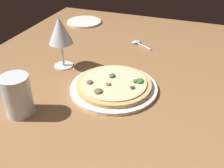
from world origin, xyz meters
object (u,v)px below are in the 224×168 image
object	(u,v)px
wine_glass_far	(60,32)
spoon	(138,43)
pizza_main	(115,86)
side_plate	(84,22)
water_glass	(18,98)

from	to	relation	value
wine_glass_far	spoon	bearing A→B (deg)	-35.49
pizza_main	side_plate	xyz separation A→B (cm)	(50.88, 34.28, -0.74)
water_glass	spoon	xyz separation A→B (cm)	(54.52, -17.50, -4.37)
water_glass	spoon	bearing A→B (deg)	-17.80
pizza_main	spoon	xyz separation A→B (cm)	(35.12, 2.23, -0.73)
pizza_main	spoon	distance (cm)	35.20
wine_glass_far	side_plate	size ratio (longest dim) A/B	1.05
wine_glass_far	spoon	size ratio (longest dim) A/B	1.80
water_glass	spoon	world-z (taller)	water_glass
wine_glass_far	spoon	distance (cm)	35.92
pizza_main	water_glass	distance (cm)	27.90
pizza_main	spoon	bearing A→B (deg)	3.64
side_plate	spoon	bearing A→B (deg)	-116.18
wine_glass_far	spoon	xyz separation A→B (cm)	(27.48, -19.59, -12.31)
pizza_main	spoon	world-z (taller)	pizza_main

